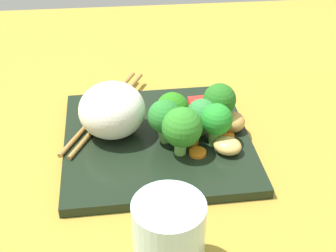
{
  "coord_description": "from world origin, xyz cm",
  "views": [
    {
      "loc": [
        -53.14,
        3.95,
        40.06
      ],
      "look_at": [
        -0.46,
        -1.51,
        3.37
      ],
      "focal_mm": 50.32,
      "sensor_mm": 36.0,
      "label": 1
    }
  ],
  "objects": [
    {
      "name": "pepper_chunk_2",
      "position": [
        5.22,
        -6.49,
        2.49
      ],
      "size": [
        3.21,
        2.64,
        2.23
      ],
      "primitive_type": "cube",
      "rotation": [
        0.0,
        0.0,
        3.22
      ],
      "color": "red",
      "rests_on": "square_plate"
    },
    {
      "name": "pepper_chunk_0",
      "position": [
        3.06,
        -3.33,
        2.09
      ],
      "size": [
        3.05,
        2.94,
        1.44
      ],
      "primitive_type": "cube",
      "rotation": [
        0.0,
        0.0,
        1.81
      ],
      "color": "red",
      "rests_on": "square_plate"
    },
    {
      "name": "broccoli_floret_5",
      "position": [
        -3.99,
        -2.97,
        5.39
      ],
      "size": [
        5.3,
        5.3,
        6.78
      ],
      "color": "#76BF50",
      "rests_on": "square_plate"
    },
    {
      "name": "carrot_slice_0",
      "position": [
        -1.45,
        -9.44,
        1.68
      ],
      "size": [
        3.37,
        3.37,
        0.62
      ],
      "primitive_type": "cylinder",
      "rotation": [
        0.0,
        0.0,
        5.28
      ],
      "color": "orange",
      "rests_on": "square_plate"
    },
    {
      "name": "carrot_slice_1",
      "position": [
        -4.49,
        -5.06,
        1.6
      ],
      "size": [
        2.93,
        2.93,
        0.45
      ],
      "primitive_type": "cylinder",
      "rotation": [
        0.0,
        0.0,
        3.47
      ],
      "color": "orange",
      "rests_on": "square_plate"
    },
    {
      "name": "broccoli_floret_2",
      "position": [
        1.36,
        -2.29,
        4.77
      ],
      "size": [
        4.62,
        4.62,
        6.05
      ],
      "color": "#72B34F",
      "rests_on": "square_plate"
    },
    {
      "name": "carrot_slice_4",
      "position": [
        3.29,
        -5.93,
        1.66
      ],
      "size": [
        2.45,
        2.45,
        0.57
      ],
      "primitive_type": "cylinder",
      "rotation": [
        0.0,
        0.0,
        1.48
      ],
      "color": "#F59D30",
      "rests_on": "square_plate"
    },
    {
      "name": "broccoli_floret_3",
      "position": [
        0.09,
        -6.31,
        4.46
      ],
      "size": [
        4.61,
        4.61,
        5.53
      ],
      "color": "#7ABC54",
      "rests_on": "square_plate"
    },
    {
      "name": "rice_mound",
      "position": [
        1.5,
        5.99,
        5.22
      ],
      "size": [
        11.06,
        11.16,
        7.69
      ],
      "primitive_type": "ellipsoid",
      "rotation": [
        0.0,
        0.0,
        4.97
      ],
      "color": "silver",
      "rests_on": "square_plate"
    },
    {
      "name": "ground_plane",
      "position": [
        0.0,
        0.0,
        -1.0
      ],
      "size": [
        110.0,
        110.0,
        2.0
      ],
      "primitive_type": "cube",
      "color": "olive"
    },
    {
      "name": "chicken_piece_1",
      "position": [
        0.55,
        -10.88,
        2.71
      ],
      "size": [
        4.28,
        4.11,
        2.67
      ],
      "primitive_type": "ellipsoid",
      "rotation": [
        0.0,
        0.0,
        2.9
      ],
      "color": "tan",
      "rests_on": "square_plate"
    },
    {
      "name": "carrot_slice_3",
      "position": [
        3.39,
        -1.02,
        1.59
      ],
      "size": [
        3.44,
        3.44,
        0.44
      ],
      "primitive_type": "cylinder",
      "rotation": [
        0.0,
        0.0,
        2.65
      ],
      "color": "orange",
      "rests_on": "square_plate"
    },
    {
      "name": "chicken_piece_0",
      "position": [
        1.5,
        -4.93,
        2.33
      ],
      "size": [
        4.16,
        4.03,
        1.91
      ],
      "primitive_type": "ellipsoid",
      "rotation": [
        0.0,
        0.0,
        2.77
      ],
      "color": "tan",
      "rests_on": "square_plate"
    },
    {
      "name": "chicken_piece_4",
      "position": [
        4.93,
        -4.21,
        2.25
      ],
      "size": [
        3.0,
        2.98,
        1.74
      ],
      "primitive_type": "ellipsoid",
      "rotation": [
        0.0,
        0.0,
        2.38
      ],
      "color": "tan",
      "rests_on": "square_plate"
    },
    {
      "name": "chicken_piece_2",
      "position": [
        -4.49,
        -9.02,
        2.42
      ],
      "size": [
        4.77,
        4.94,
        2.08
      ],
      "primitive_type": "ellipsoid",
      "rotation": [
        0.0,
        0.0,
        4.16
      ],
      "color": "#DAB15E",
      "rests_on": "square_plate"
    },
    {
      "name": "carrot_slice_2",
      "position": [
        -1.75,
        -4.44,
        1.71
      ],
      "size": [
        2.68,
        2.68,
        0.66
      ],
      "primitive_type": "cylinder",
      "rotation": [
        0.0,
        0.0,
        1.7
      ],
      "color": "orange",
      "rests_on": "square_plate"
    },
    {
      "name": "square_plate",
      "position": [
        0.0,
        0.0,
        0.69
      ],
      "size": [
        26.37,
        26.37,
        1.37
      ],
      "primitive_type": "cube",
      "rotation": [
        0.0,
        0.0,
        0.03
      ],
      "color": "black",
      "rests_on": "ground_plane"
    },
    {
      "name": "broccoli_floret_4",
      "position": [
        1.73,
        -8.96,
        5.61
      ],
      "size": [
        4.64,
        4.64,
        6.74
      ],
      "color": "#6DA64C",
      "rests_on": "square_plate"
    },
    {
      "name": "broccoli_floret_1",
      "position": [
        -1.14,
        -0.97,
        5.28
      ],
      "size": [
        4.53,
        4.53,
        6.45
      ],
      "color": "#5D9B42",
      "rests_on": "square_plate"
    },
    {
      "name": "drinking_glass",
      "position": [
        -21.34,
        0.57,
        4.44
      ],
      "size": [
        7.24,
        7.24,
        8.88
      ],
      "primitive_type": "cylinder",
      "color": "silver",
      "rests_on": "ground_plane"
    },
    {
      "name": "chopstick_pair",
      "position": [
        7.04,
        7.19,
        1.7
      ],
      "size": [
        22.58,
        12.46,
        0.66
      ],
      "rotation": [
        0.0,
        0.0,
        2.69
      ],
      "color": "olive",
      "rests_on": "square_plate"
    },
    {
      "name": "broccoli_floret_0",
      "position": [
        -2.31,
        -7.8,
        5.01
      ],
      "size": [
        4.3,
        4.3,
        6.15
      ],
      "color": "#58903C",
      "rests_on": "square_plate"
    }
  ]
}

